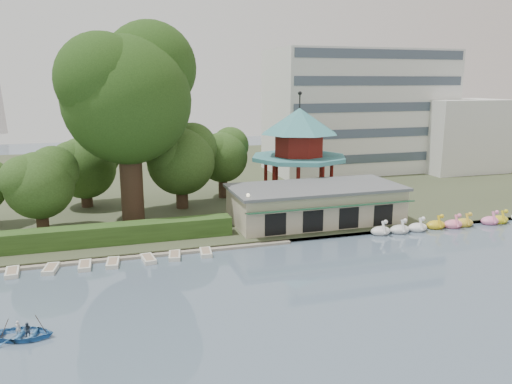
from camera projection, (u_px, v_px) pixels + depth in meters
name	position (u px, v px, depth m)	size (l,w,h in m)	color
ground_plane	(310.00, 331.00, 31.34)	(220.00, 220.00, 0.00)	slate
shore	(182.00, 178.00, 79.81)	(220.00, 70.00, 0.40)	#424930
embankment	(238.00, 245.00, 47.45)	(220.00, 0.60, 0.30)	gray
dock	(107.00, 258.00, 43.92)	(34.00, 1.60, 0.24)	gray
boathouse	(315.00, 203.00, 54.20)	(18.60, 9.39, 3.90)	#B5A78C
pavilion	(299.00, 145.00, 63.02)	(12.40, 12.40, 13.50)	#B5A78C
office_building	(375.00, 115.00, 84.32)	(38.00, 18.00, 20.00)	silver
hedge	(72.00, 237.00, 45.88)	(30.00, 2.00, 1.80)	#2F4E1C
lamp_post	(248.00, 207.00, 48.77)	(0.36, 0.36, 4.28)	black
big_tree	(128.00, 90.00, 51.99)	(14.74, 13.74, 21.39)	#3A281C
small_trees	(109.00, 166.00, 56.65)	(39.79, 17.24, 10.12)	#3A281C
swan_boats	(460.00, 223.00, 53.74)	(20.35, 2.14, 1.92)	white
moored_rowboats	(67.00, 267.00, 41.67)	(24.63, 2.71, 0.36)	silver
rowboat_with_passengers	(23.00, 330.00, 30.35)	(5.84, 4.81, 2.01)	teal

